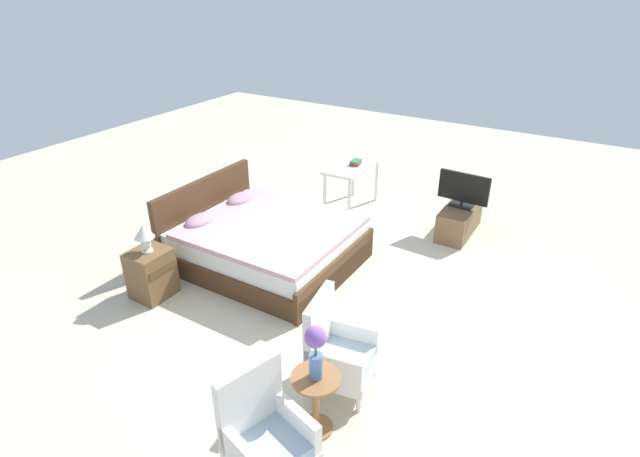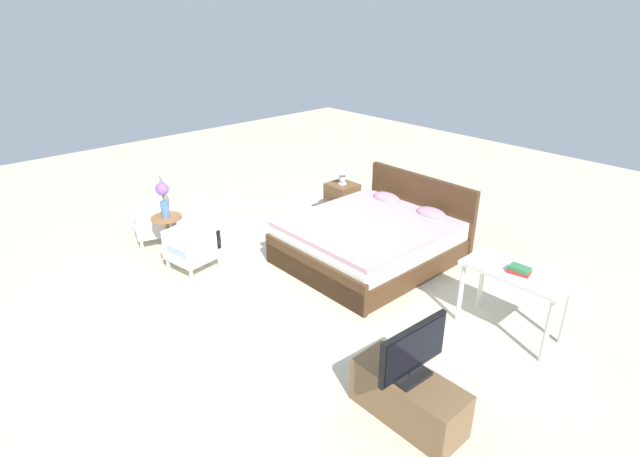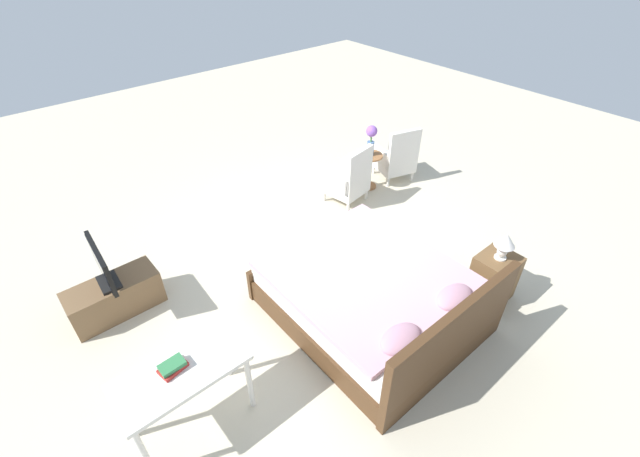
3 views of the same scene
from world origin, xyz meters
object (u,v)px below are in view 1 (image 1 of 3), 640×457
(table_lamp, at_px, (144,235))
(tv_flatscreen, at_px, (464,190))
(armchair_by_window_right, at_px, (337,352))
(book_stack, at_px, (356,162))
(vanity_desk, at_px, (352,171))
(tv_stand, at_px, (459,220))
(bed, at_px, (264,242))
(flower_vase, at_px, (316,348))
(nightstand, at_px, (151,273))
(armchair_by_window_left, at_px, (266,437))
(side_table, at_px, (316,397))

(table_lamp, bearing_deg, tv_flatscreen, -37.30)
(armchair_by_window_right, height_order, book_stack, armchair_by_window_right)
(vanity_desk, height_order, book_stack, book_stack)
(table_lamp, xyz_separation_m, tv_stand, (3.37, -2.57, -0.59))
(bed, relative_size, tv_stand, 2.23)
(bed, xyz_separation_m, flower_vase, (-1.93, -1.96, 0.57))
(nightstand, distance_m, tv_flatscreen, 4.25)
(nightstand, xyz_separation_m, vanity_desk, (3.32, -0.84, 0.33))
(bed, distance_m, armchair_by_window_right, 2.32)
(armchair_by_window_left, relative_size, vanity_desk, 0.88)
(table_lamp, height_order, tv_stand, table_lamp)
(bed, xyz_separation_m, vanity_desk, (2.06, -0.17, 0.33))
(side_table, bearing_deg, book_stack, 23.50)
(side_table, bearing_deg, vanity_desk, 24.18)
(vanity_desk, bearing_deg, armchair_by_window_left, -159.55)
(tv_flatscreen, bearing_deg, book_stack, 90.45)
(armchair_by_window_left, xyz_separation_m, armchair_by_window_right, (1.06, 0.00, 0.00))
(flower_vase, xyz_separation_m, vanity_desk, (3.99, 1.79, -0.24))
(nightstand, xyz_separation_m, tv_stand, (3.37, -2.57, -0.08))
(book_stack, bearing_deg, bed, 174.26)
(table_lamp, bearing_deg, side_table, -104.27)
(armchair_by_window_right, relative_size, tv_flatscreen, 1.29)
(bed, bearing_deg, tv_flatscreen, -42.00)
(table_lamp, height_order, tv_flatscreen, tv_flatscreen)
(armchair_by_window_right, bearing_deg, nightstand, 86.93)
(table_lamp, distance_m, tv_stand, 4.27)
(bed, xyz_separation_m, tv_flatscreen, (2.11, -1.90, 0.38))
(armchair_by_window_left, bearing_deg, tv_stand, -0.54)
(tv_stand, xyz_separation_m, book_stack, (-0.01, 1.69, 0.55))
(bed, distance_m, side_table, 2.75)
(table_lamp, height_order, book_stack, table_lamp)
(flower_vase, bearing_deg, nightstand, 75.73)
(flower_vase, height_order, book_stack, flower_vase)
(nightstand, height_order, book_stack, book_stack)
(armchair_by_window_right, height_order, table_lamp, armchair_by_window_right)
(bed, distance_m, tv_flatscreen, 2.86)
(nightstand, bearing_deg, vanity_desk, -14.15)
(armchair_by_window_left, height_order, flower_vase, flower_vase)
(side_table, bearing_deg, bed, 45.42)
(bed, relative_size, armchair_by_window_left, 2.32)
(tv_flatscreen, bearing_deg, vanity_desk, 91.53)
(flower_vase, height_order, tv_stand, flower_vase)
(bed, xyz_separation_m, tv_stand, (2.10, -1.90, -0.09))
(side_table, distance_m, tv_stand, 4.04)
(nightstand, bearing_deg, flower_vase, -104.27)
(tv_stand, relative_size, book_stack, 4.13)
(table_lamp, bearing_deg, vanity_desk, -14.16)
(book_stack, bearing_deg, armchair_by_window_right, -154.82)
(tv_stand, height_order, book_stack, book_stack)
(side_table, bearing_deg, flower_vase, -90.00)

